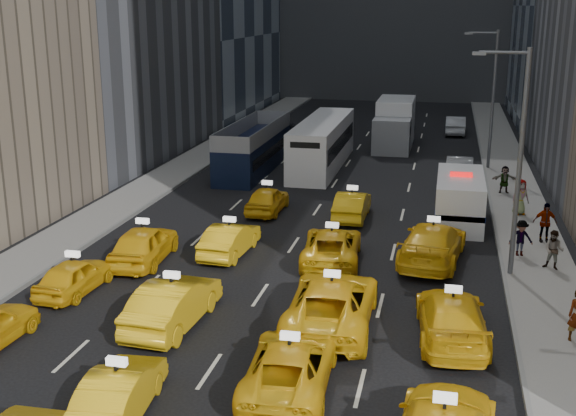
% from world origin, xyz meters
% --- Properties ---
extents(ground, '(160.00, 160.00, 0.00)m').
position_xyz_m(ground, '(0.00, 0.00, 0.00)').
color(ground, black).
rests_on(ground, ground).
extents(sidewalk_west, '(3.00, 90.00, 0.15)m').
position_xyz_m(sidewalk_west, '(-10.50, 25.00, 0.07)').
color(sidewalk_west, gray).
rests_on(sidewalk_west, ground).
extents(sidewalk_east, '(3.00, 90.00, 0.15)m').
position_xyz_m(sidewalk_east, '(10.50, 25.00, 0.07)').
color(sidewalk_east, gray).
rests_on(sidewalk_east, ground).
extents(curb_west, '(0.15, 90.00, 0.18)m').
position_xyz_m(curb_west, '(-9.05, 25.00, 0.09)').
color(curb_west, slate).
rests_on(curb_west, ground).
extents(curb_east, '(0.15, 90.00, 0.18)m').
position_xyz_m(curb_east, '(9.05, 25.00, 0.09)').
color(curb_east, slate).
rests_on(curb_east, ground).
extents(streetlight_near, '(2.15, 0.22, 9.00)m').
position_xyz_m(streetlight_near, '(9.18, 12.00, 4.92)').
color(streetlight_near, '#595B60').
rests_on(streetlight_near, ground).
extents(streetlight_far, '(2.15, 0.22, 9.00)m').
position_xyz_m(streetlight_far, '(9.18, 32.00, 4.92)').
color(streetlight_far, '#595B60').
rests_on(streetlight_far, ground).
extents(taxi_5, '(1.77, 4.22, 1.35)m').
position_xyz_m(taxi_5, '(-1.55, -0.78, 0.68)').
color(taxi_5, yellow).
rests_on(taxi_5, ground).
extents(taxi_6, '(2.57, 5.14, 1.40)m').
position_xyz_m(taxi_6, '(2.55, 1.56, 0.70)').
color(taxi_6, yellow).
rests_on(taxi_6, ground).
extents(taxi_8, '(1.79, 3.97, 1.32)m').
position_xyz_m(taxi_8, '(-6.89, 6.72, 0.66)').
color(taxi_8, yellow).
rests_on(taxi_8, ground).
extents(taxi_9, '(1.99, 4.98, 1.61)m').
position_xyz_m(taxi_9, '(-2.19, 4.79, 0.81)').
color(taxi_9, yellow).
rests_on(taxi_9, ground).
extents(taxi_10, '(2.92, 6.09, 1.67)m').
position_xyz_m(taxi_10, '(3.04, 5.89, 0.84)').
color(taxi_10, yellow).
rests_on(taxi_10, ground).
extents(taxi_11, '(2.59, 5.43, 1.53)m').
position_xyz_m(taxi_11, '(7.00, 5.74, 0.76)').
color(taxi_11, yellow).
rests_on(taxi_11, ground).
extents(taxi_12, '(2.21, 4.83, 1.61)m').
position_xyz_m(taxi_12, '(-5.68, 10.41, 0.80)').
color(taxi_12, yellow).
rests_on(taxi_12, ground).
extents(taxi_13, '(1.74, 4.30, 1.39)m').
position_xyz_m(taxi_13, '(-2.43, 12.13, 0.69)').
color(taxi_13, yellow).
rests_on(taxi_13, ground).
extents(taxi_14, '(2.76, 5.24, 1.40)m').
position_xyz_m(taxi_14, '(2.04, 12.19, 0.70)').
color(taxi_14, yellow).
rests_on(taxi_14, ground).
extents(taxi_15, '(3.04, 6.03, 1.68)m').
position_xyz_m(taxi_15, '(6.18, 13.07, 0.84)').
color(taxi_15, yellow).
rests_on(taxi_15, ground).
extents(taxi_16, '(1.71, 4.10, 1.39)m').
position_xyz_m(taxi_16, '(-2.46, 18.92, 0.69)').
color(taxi_16, yellow).
rests_on(taxi_16, ground).
extents(taxi_17, '(1.50, 4.28, 1.41)m').
position_xyz_m(taxi_17, '(2.02, 18.74, 0.70)').
color(taxi_17, yellow).
rests_on(taxi_17, ground).
extents(nypd_van, '(2.87, 6.12, 2.54)m').
position_xyz_m(nypd_van, '(7.32, 19.27, 1.15)').
color(nypd_van, silver).
rests_on(nypd_van, ground).
extents(double_decker, '(2.76, 10.84, 3.13)m').
position_xyz_m(double_decker, '(-5.74, 28.46, 1.55)').
color(double_decker, black).
rests_on(double_decker, ground).
extents(city_bus, '(3.93, 12.42, 3.15)m').
position_xyz_m(city_bus, '(-1.55, 30.51, 1.56)').
color(city_bus, silver).
rests_on(city_bus, ground).
extents(box_truck, '(2.71, 7.82, 3.57)m').
position_xyz_m(box_truck, '(2.60, 38.65, 1.76)').
color(box_truck, silver).
rests_on(box_truck, ground).
extents(misc_car_0, '(1.69, 4.59, 1.50)m').
position_xyz_m(misc_car_0, '(7.41, 28.65, 0.75)').
color(misc_car_0, '#96989D').
rests_on(misc_car_0, ground).
extents(misc_car_1, '(2.68, 5.46, 1.49)m').
position_xyz_m(misc_car_1, '(-6.07, 39.24, 0.75)').
color(misc_car_1, black).
rests_on(misc_car_1, ground).
extents(misc_car_2, '(3.03, 6.02, 1.68)m').
position_xyz_m(misc_car_2, '(2.34, 45.54, 0.84)').
color(misc_car_2, gray).
rests_on(misc_car_2, ground).
extents(misc_car_3, '(2.55, 5.07, 1.66)m').
position_xyz_m(misc_car_3, '(-2.79, 43.04, 0.83)').
color(misc_car_3, black).
rests_on(misc_car_3, ground).
extents(misc_car_4, '(1.62, 4.61, 1.52)m').
position_xyz_m(misc_car_4, '(7.20, 45.52, 0.76)').
color(misc_car_4, '#ACAEB4').
rests_on(misc_car_4, ground).
extents(pedestrian_1, '(0.89, 0.69, 1.62)m').
position_xyz_m(pedestrian_1, '(11.00, 12.86, 0.96)').
color(pedestrian_1, gray).
rests_on(pedestrian_1, sidewalk_east).
extents(pedestrian_2, '(1.07, 0.59, 1.57)m').
position_xyz_m(pedestrian_2, '(9.85, 14.30, 0.93)').
color(pedestrian_2, gray).
rests_on(pedestrian_2, sidewalk_east).
extents(pedestrian_3, '(1.11, 0.60, 1.81)m').
position_xyz_m(pedestrian_3, '(11.06, 16.51, 1.06)').
color(pedestrian_3, gray).
rests_on(pedestrian_3, sidewalk_east).
extents(pedestrian_4, '(1.01, 0.79, 1.83)m').
position_xyz_m(pedestrian_4, '(10.36, 20.91, 1.06)').
color(pedestrian_4, gray).
rests_on(pedestrian_4, sidewalk_east).
extents(pedestrian_5, '(1.48, 0.59, 1.55)m').
position_xyz_m(pedestrian_5, '(9.88, 25.28, 0.93)').
color(pedestrian_5, gray).
rests_on(pedestrian_5, sidewalk_east).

